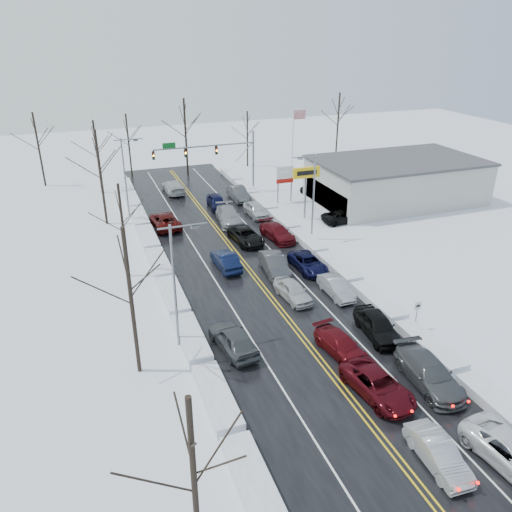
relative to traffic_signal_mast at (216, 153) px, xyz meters
name	(u,v)px	position (x,y,z in m)	size (l,w,h in m)	color
ground	(271,297)	(-3.45, -27.99, -5.48)	(160.00, 160.00, 0.00)	silver
road_surface	(262,286)	(-3.45, -25.99, -5.47)	(14.00, 84.00, 0.01)	black
snow_bank_left	(174,302)	(-11.05, -25.99, -5.48)	(1.65, 72.00, 0.66)	white
snow_bank_right	(341,273)	(4.15, -25.99, -5.48)	(1.65, 72.00, 0.66)	white
traffic_signal_mast	(216,153)	(0.00, 0.00, 0.00)	(13.28, 0.39, 8.00)	slate
tires_plus_sign	(306,176)	(7.05, -12.00, -0.49)	(3.20, 0.34, 6.00)	slate
used_vehicles_sign	(285,177)	(7.05, -5.99, -2.16)	(2.20, 0.22, 4.65)	slate
speed_limit_sign	(417,310)	(4.75, -35.99, -3.84)	(0.55, 0.09, 2.35)	slate
flagpole	(294,140)	(11.72, 2.01, 0.45)	(1.87, 1.20, 10.00)	silver
dealership_building	(396,180)	(20.53, -9.99, -2.82)	(20.40, 12.40, 5.30)	#ADADA8
streetlight_ne	(312,191)	(4.85, -17.99, -0.17)	(3.20, 0.25, 9.00)	slate
streetlight_sw	(177,277)	(-11.74, -31.99, -0.17)	(3.20, 0.25, 9.00)	slate
streetlight_nw	(126,171)	(-11.74, -3.99, -0.17)	(3.20, 0.25, 9.00)	slate
tree_left_a	(192,456)	(-14.45, -47.99, 0.81)	(3.60, 3.60, 9.00)	#2D231C
tree_left_b	(128,275)	(-14.95, -33.99, 1.51)	(4.00, 4.00, 10.00)	#2D231C
tree_left_c	(121,213)	(-13.95, -19.99, 0.46)	(3.40, 3.40, 8.50)	#2D231C
tree_left_d	(99,159)	(-14.65, -5.99, 1.86)	(4.20, 4.20, 10.50)	#2D231C
tree_left_e	(96,143)	(-14.25, 6.01, 1.16)	(3.80, 3.80, 9.50)	#2D231C
tree_far_a	(36,135)	(-21.45, 12.01, 1.51)	(4.00, 4.00, 10.00)	#2D231C
tree_far_b	(128,133)	(-9.45, 13.01, 0.81)	(3.60, 3.60, 9.00)	#2D231C
tree_far_c	(185,122)	(-1.45, 11.01, 2.21)	(4.40, 4.40, 11.00)	#2D231C
tree_far_d	(247,128)	(8.55, 12.51, 0.46)	(3.40, 3.40, 8.50)	#2D231C
tree_far_e	(339,113)	(24.55, 13.01, 1.86)	(4.20, 4.20, 10.50)	#2D231C
queued_car_1	(436,463)	(-1.79, -46.79, -5.48)	(1.48, 4.26, 1.40)	#AEB1B7
queued_car_2	(376,394)	(-1.79, -41.22, -5.48)	(2.42, 5.25, 1.46)	#44090F
queued_car_3	(340,353)	(-1.83, -36.78, -5.48)	(1.92, 4.72, 1.37)	#550B11
queued_car_4	(293,299)	(-1.84, -28.80, -5.48)	(1.75, 4.36, 1.49)	silver
queued_car_5	(274,273)	(-1.51, -23.92, -5.48)	(1.77, 5.07, 1.67)	#383A3D
queued_car_6	(246,242)	(-1.65, -16.45, -5.48)	(2.43, 5.26, 1.46)	black
queued_car_7	(229,223)	(-1.70, -10.53, -5.48)	(2.39, 5.87, 1.70)	gray
queued_car_8	(217,208)	(-1.55, -5.25, -5.48)	(1.92, 4.78, 1.63)	black
queued_car_10	(512,465)	(1.75, -48.20, -5.48)	(2.55, 5.54, 1.54)	white
queued_car_11	(427,384)	(1.75, -41.45, -5.48)	(2.32, 5.70, 1.65)	#434548
queued_car_12	(376,335)	(1.71, -35.72, -5.48)	(1.98, 4.92, 1.68)	black
queued_car_13	(336,295)	(1.77, -29.43, -5.48)	(1.50, 4.30, 1.42)	#999CA0
queued_car_14	(308,270)	(1.62, -24.35, -5.48)	(2.29, 4.96, 1.38)	black
queued_car_15	(277,239)	(1.71, -16.71, -5.48)	(2.11, 5.20, 1.51)	#49090F
queued_car_16	(256,216)	(1.98, -9.47, -5.48)	(1.86, 4.63, 1.58)	silver
queued_car_17	(238,200)	(1.92, -3.04, -5.48)	(1.78, 5.10, 1.68)	#404345
oncoming_car_0	(226,268)	(-5.32, -21.48, -5.48)	(1.64, 4.70, 1.55)	black
oncoming_car_1	(166,227)	(-8.65, -9.42, -5.48)	(2.66, 5.78, 1.61)	#490B09
oncoming_car_2	(174,193)	(-5.30, 2.76, -5.48)	(2.31, 5.68, 1.65)	#B9B9BB
oncoming_car_3	(234,349)	(-8.52, -33.83, -5.48)	(2.03, 5.05, 1.72)	#414446
parked_car_0	(343,222)	(10.62, -14.71, -5.48)	(2.30, 5.00, 1.39)	black
parked_car_1	(353,210)	(13.68, -11.62, -5.48)	(2.38, 5.85, 1.70)	#3C3E41
parked_car_2	(312,196)	(11.45, -4.79, -5.48)	(1.72, 4.29, 1.46)	black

